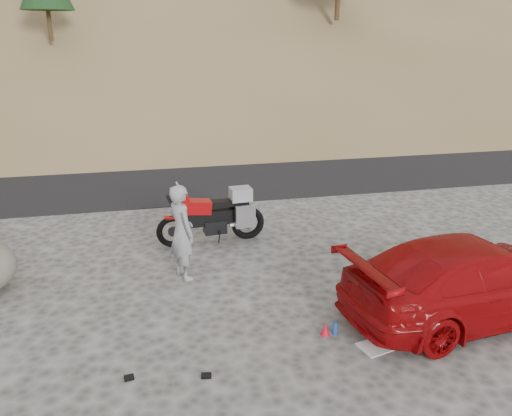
# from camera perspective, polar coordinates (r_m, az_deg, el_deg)

# --- Properties ---
(ground) EXTENTS (140.00, 140.00, 0.00)m
(ground) POSITION_cam_1_polar(r_m,az_deg,el_deg) (8.77, -6.70, -11.47)
(ground) COLOR #464340
(ground) RESTS_ON ground
(road) EXTENTS (120.00, 7.00, 0.05)m
(road) POSITION_cam_1_polar(r_m,az_deg,el_deg) (17.13, -9.85, 3.88)
(road) COLOR black
(road) RESTS_ON ground
(motorcycle) EXTENTS (2.47, 0.83, 1.47)m
(motorcycle) POSITION_cam_1_polar(r_m,az_deg,el_deg) (11.16, -4.55, -0.89)
(motorcycle) COLOR black
(motorcycle) RESTS_ON ground
(man) EXTENTS (0.68, 0.80, 1.87)m
(man) POSITION_cam_1_polar(r_m,az_deg,el_deg) (9.89, -8.22, -7.77)
(man) COLOR gray
(man) RESTS_ON ground
(red_car) EXTENTS (4.77, 2.45, 1.32)m
(red_car) POSITION_cam_1_polar(r_m,az_deg,el_deg) (9.34, 23.10, -11.00)
(red_car) COLOR #93080A
(red_car) RESTS_ON ground
(gear_white_cloth) EXTENTS (0.53, 0.49, 0.01)m
(gear_white_cloth) POSITION_cam_1_polar(r_m,az_deg,el_deg) (8.00, 13.42, -15.18)
(gear_white_cloth) COLOR white
(gear_white_cloth) RESTS_ON ground
(gear_bottle) EXTENTS (0.08, 0.08, 0.20)m
(gear_bottle) POSITION_cam_1_polar(r_m,az_deg,el_deg) (8.13, 9.02, -13.44)
(gear_bottle) COLOR #1B49A2
(gear_bottle) RESTS_ON ground
(gear_funnel) EXTENTS (0.19, 0.19, 0.19)m
(gear_funnel) POSITION_cam_1_polar(r_m,az_deg,el_deg) (8.10, 7.92, -13.58)
(gear_funnel) COLOR red
(gear_funnel) RESTS_ON ground
(gear_glove_a) EXTENTS (0.15, 0.12, 0.04)m
(gear_glove_a) POSITION_cam_1_polar(r_m,az_deg,el_deg) (7.27, -5.70, -18.53)
(gear_glove_a) COLOR black
(gear_glove_a) RESTS_ON ground
(gear_glove_b) EXTENTS (0.15, 0.12, 0.04)m
(gear_glove_b) POSITION_cam_1_polar(r_m,az_deg,el_deg) (7.41, -14.31, -18.28)
(gear_glove_b) COLOR black
(gear_glove_b) RESTS_ON ground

